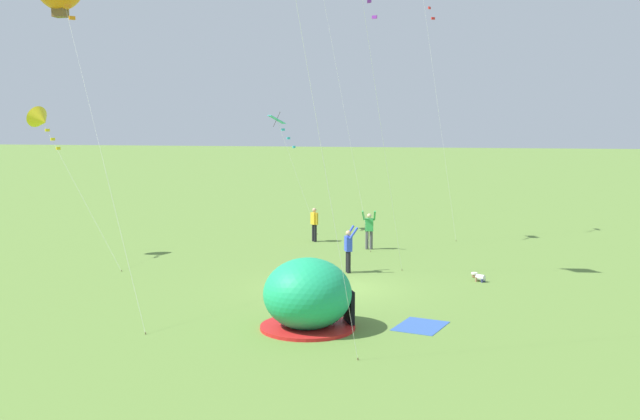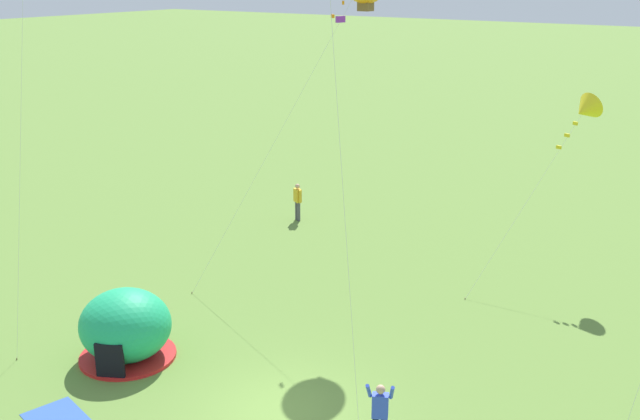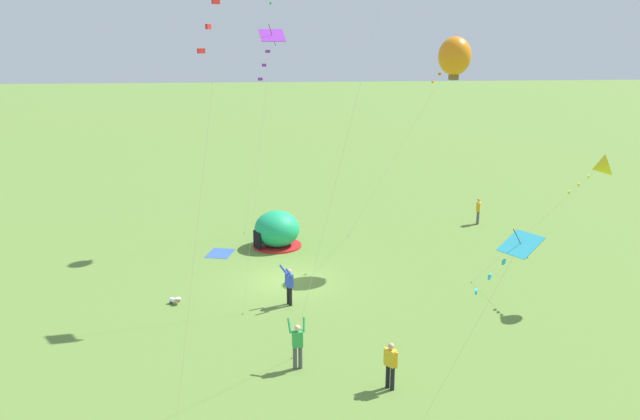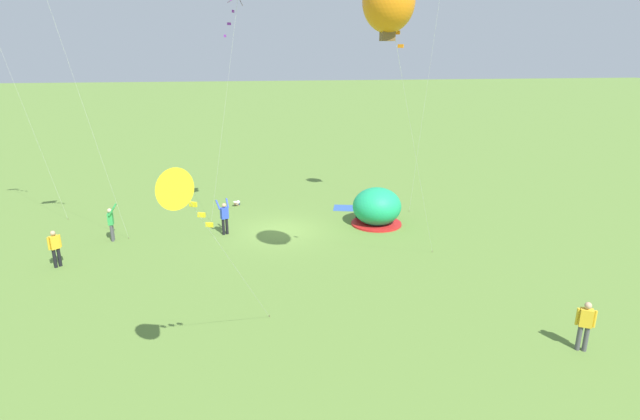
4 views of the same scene
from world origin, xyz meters
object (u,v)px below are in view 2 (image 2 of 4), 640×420
person_center_field (380,413)px  person_strolling (298,200)px  kite_yellow (585,110)px  popup_tent (125,327)px

person_center_field → person_strolling: size_ratio=1.10×
kite_yellow → popup_tent: bearing=-122.1°
person_strolling → kite_yellow: (11.96, 0.90, 5.17)m
popup_tent → person_strolling: 13.49m
person_center_field → kite_yellow: (0.46, 13.77, 5.13)m
popup_tent → person_center_field: popup_tent is taller
popup_tent → person_strolling: bearing=103.6°
person_strolling → kite_yellow: kite_yellow is taller
popup_tent → kite_yellow: bearing=57.9°
person_strolling → kite_yellow: 13.06m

